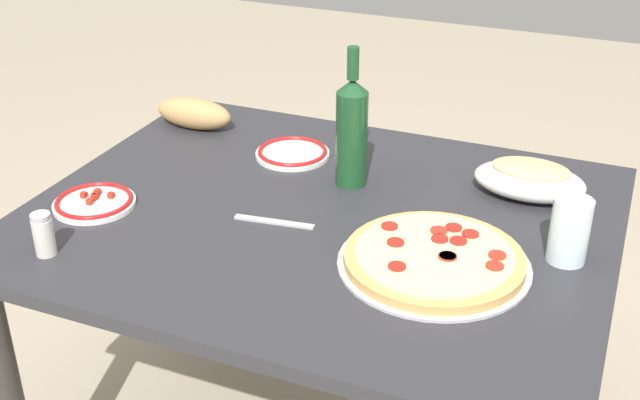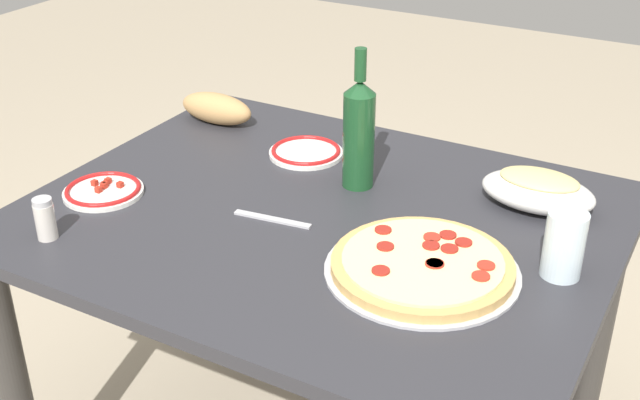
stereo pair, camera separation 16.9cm
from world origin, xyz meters
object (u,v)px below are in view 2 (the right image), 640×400
object	(u,v)px
pepperoni_pizza	(422,266)
baked_pasta_dish	(538,189)
wine_bottle	(359,132)
side_plate_near	(306,152)
side_plate_far	(103,191)
bread_loaf	(217,108)
dining_table	(320,259)
spice_shaker	(45,219)
water_glass	(564,245)

from	to	relation	value
pepperoni_pizza	baked_pasta_dish	bearing A→B (deg)	72.41
wine_bottle	side_plate_near	size ratio (longest dim) A/B	1.77
side_plate_far	bread_loaf	size ratio (longest dim) A/B	0.84
dining_table	pepperoni_pizza	size ratio (longest dim) A/B	3.31
side_plate_far	bread_loaf	bearing A→B (deg)	92.57
spice_shaker	side_plate_far	bearing A→B (deg)	99.69
baked_pasta_dish	water_glass	size ratio (longest dim) A/B	1.87
baked_pasta_dish	spice_shaker	world-z (taller)	spice_shaker
dining_table	wine_bottle	world-z (taller)	wine_bottle
baked_pasta_dish	dining_table	bearing A→B (deg)	-147.62
baked_pasta_dish	side_plate_far	xyz separation A→B (m)	(-0.84, -0.40, -0.03)
dining_table	spice_shaker	world-z (taller)	spice_shaker
baked_pasta_dish	spice_shaker	size ratio (longest dim) A/B	2.76
pepperoni_pizza	side_plate_near	bearing A→B (deg)	142.41
wine_bottle	side_plate_near	bearing A→B (deg)	155.85
dining_table	water_glass	distance (m)	0.53
water_glass	dining_table	bearing A→B (deg)	-179.13
wine_bottle	bread_loaf	bearing A→B (deg)	163.39
side_plate_far	wine_bottle	bearing A→B (deg)	33.71
side_plate_near	baked_pasta_dish	bearing A→B (deg)	1.21
side_plate_near	dining_table	bearing A→B (deg)	-54.21
pepperoni_pizza	side_plate_near	size ratio (longest dim) A/B	2.04
baked_pasta_dish	side_plate_far	world-z (taller)	baked_pasta_dish
dining_table	pepperoni_pizza	xyz separation A→B (m)	(0.28, -0.11, 0.13)
wine_bottle	side_plate_far	distance (m)	0.57
pepperoni_pizza	wine_bottle	xyz separation A→B (m)	(-0.27, 0.26, 0.11)
water_glass	bread_loaf	world-z (taller)	water_glass
wine_bottle	dining_table	bearing A→B (deg)	-93.99
baked_pasta_dish	water_glass	world-z (taller)	water_glass
dining_table	baked_pasta_dish	world-z (taller)	baked_pasta_dish
bread_loaf	water_glass	bearing A→B (deg)	-16.62
dining_table	spice_shaker	size ratio (longest dim) A/B	13.80
wine_bottle	spice_shaker	size ratio (longest dim) A/B	3.62
side_plate_near	spice_shaker	xyz separation A→B (m)	(-0.25, -0.59, 0.03)
dining_table	baked_pasta_dish	xyz separation A→B (m)	(0.39, 0.25, 0.15)
baked_pasta_dish	side_plate_far	distance (m)	0.94
pepperoni_pizza	spice_shaker	bearing A→B (deg)	-160.68
water_glass	side_plate_near	xyz separation A→B (m)	(-0.67, 0.23, -0.06)
pepperoni_pizza	baked_pasta_dish	size ratio (longest dim) A/B	1.51
side_plate_near	bread_loaf	distance (m)	0.31
pepperoni_pizza	side_plate_far	distance (m)	0.73
bread_loaf	dining_table	bearing A→B (deg)	-32.16
side_plate_far	bread_loaf	world-z (taller)	bread_loaf
pepperoni_pizza	water_glass	bearing A→B (deg)	27.30
pepperoni_pizza	baked_pasta_dish	world-z (taller)	baked_pasta_dish
pepperoni_pizza	wine_bottle	distance (m)	0.39
side_plate_far	spice_shaker	bearing A→B (deg)	-80.31
wine_bottle	water_glass	bearing A→B (deg)	-16.64
pepperoni_pizza	bread_loaf	world-z (taller)	bread_loaf
wine_bottle	side_plate_far	world-z (taller)	wine_bottle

